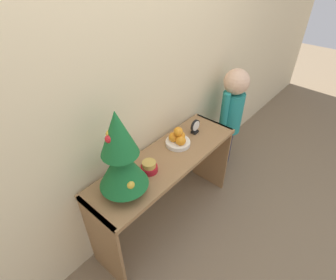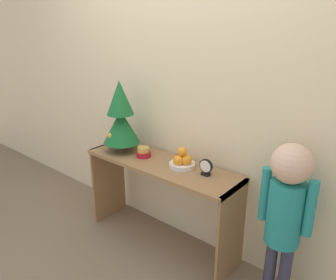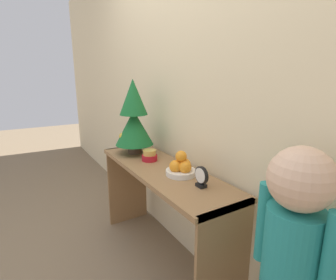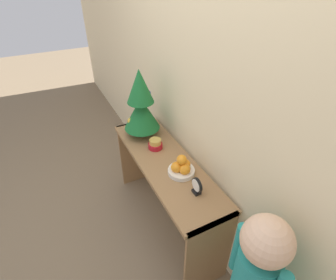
# 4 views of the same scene
# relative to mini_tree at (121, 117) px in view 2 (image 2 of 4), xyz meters

# --- Properties ---
(ground_plane) EXTENTS (12.00, 12.00, 0.00)m
(ground_plane) POSITION_rel_mini_tree_xyz_m (0.41, -0.18, -0.99)
(ground_plane) COLOR #7A664C
(back_wall) EXTENTS (7.00, 0.05, 2.50)m
(back_wall) POSITION_rel_mini_tree_xyz_m (0.41, 0.26, 0.26)
(back_wall) COLOR beige
(back_wall) RESTS_ON ground_plane
(console_table) EXTENTS (1.28, 0.39, 0.70)m
(console_table) POSITION_rel_mini_tree_xyz_m (0.41, 0.01, -0.44)
(console_table) COLOR olive
(console_table) RESTS_ON ground_plane
(mini_tree) EXTENTS (0.30, 0.30, 0.58)m
(mini_tree) POSITION_rel_mini_tree_xyz_m (0.00, 0.00, 0.00)
(mini_tree) COLOR #4C3828
(mini_tree) RESTS_ON console_table
(fruit_bowl) EXTENTS (0.19, 0.19, 0.16)m
(fruit_bowl) POSITION_rel_mini_tree_xyz_m (0.58, 0.06, -0.24)
(fruit_bowl) COLOR silver
(fruit_bowl) RESTS_ON console_table
(singing_bowl) EXTENTS (0.11, 0.11, 0.08)m
(singing_bowl) POSITION_rel_mini_tree_xyz_m (0.23, 0.02, -0.25)
(singing_bowl) COLOR #AD1923
(singing_bowl) RESTS_ON console_table
(desk_clock) EXTENTS (0.10, 0.04, 0.12)m
(desk_clock) POSITION_rel_mini_tree_xyz_m (0.79, 0.05, -0.23)
(desk_clock) COLOR black
(desk_clock) RESTS_ON console_table
(child_figure) EXTENTS (0.32, 0.23, 1.08)m
(child_figure) POSITION_rel_mini_tree_xyz_m (1.37, 0.03, -0.29)
(child_figure) COLOR #38384C
(child_figure) RESTS_ON ground_plane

